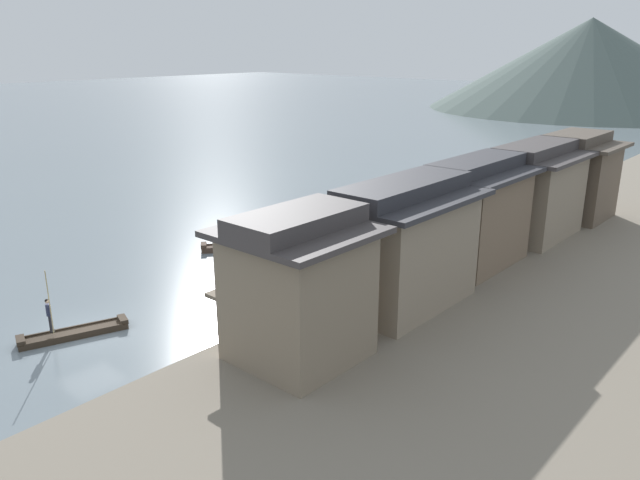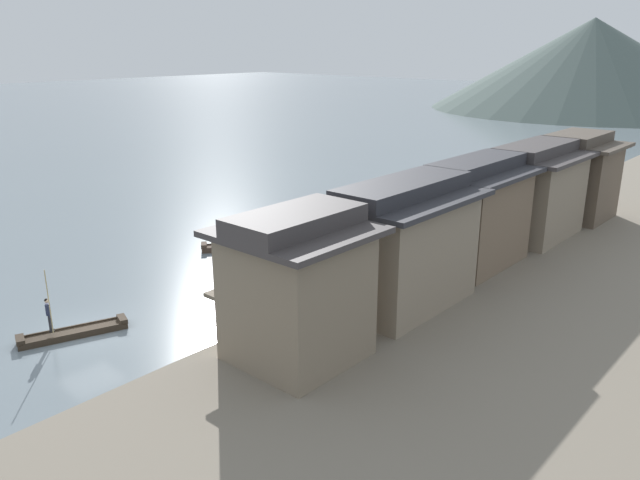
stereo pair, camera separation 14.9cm
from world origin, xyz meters
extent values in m
plane|color=slate|center=(0.00, 0.00, 0.00)|extent=(400.00, 400.00, 0.00)
cube|color=slate|center=(15.25, 30.00, 0.31)|extent=(18.00, 110.00, 0.62)
cube|color=#33281E|center=(-0.21, -0.51, 0.12)|extent=(2.45, 4.77, 0.24)
cube|color=#33281E|center=(0.52, 1.57, 0.34)|extent=(0.93, 0.62, 0.21)
cube|color=#33281E|center=(-0.93, -2.60, 0.34)|extent=(0.93, 0.62, 0.21)
cube|color=#33281E|center=(-0.62, -0.37, 0.28)|extent=(1.47, 4.01, 0.08)
cube|color=#33281E|center=(0.21, -0.66, 0.28)|extent=(1.47, 4.01, 0.08)
cube|color=black|center=(-0.57, -1.30, 0.47)|extent=(0.19, 0.24, 0.05)
cylinder|color=#232328|center=(-0.59, -1.34, 0.89)|extent=(0.11, 0.11, 0.78)
cube|color=black|center=(-0.41, -1.38, 0.47)|extent=(0.19, 0.24, 0.05)
cylinder|color=#232328|center=(-0.43, -1.42, 0.89)|extent=(0.11, 0.11, 0.78)
cube|color=#2D334C|center=(-0.51, -1.38, 1.54)|extent=(0.38, 0.32, 0.52)
cylinder|color=#2D334C|center=(-0.67, -1.23, 1.47)|extent=(0.08, 0.08, 0.56)
cylinder|color=#2D334C|center=(-0.29, -1.42, 1.47)|extent=(0.08, 0.08, 0.56)
sphere|color=#DBB28E|center=(-0.51, -1.38, 1.94)|extent=(0.20, 0.20, 0.20)
sphere|color=black|center=(-0.51, -1.39, 1.96)|extent=(0.18, 0.18, 0.18)
cylinder|color=tan|center=(-0.19, -1.42, 1.99)|extent=(0.04, 0.04, 3.00)
cube|color=brown|center=(4.79, 50.78, 0.09)|extent=(1.36, 4.56, 0.18)
cube|color=brown|center=(4.57, 52.86, 0.26)|extent=(0.82, 0.44, 0.16)
cube|color=brown|center=(5.02, 48.69, 0.26)|extent=(0.82, 0.44, 0.16)
cube|color=brown|center=(4.40, 50.73, 0.22)|extent=(0.51, 3.97, 0.08)
cube|color=brown|center=(5.19, 50.82, 0.22)|extent=(0.51, 3.97, 0.08)
ellipsoid|color=olive|center=(4.79, 50.78, 0.40)|extent=(0.90, 1.18, 0.43)
cube|color=#33281E|center=(-6.57, 58.04, 0.13)|extent=(4.04, 3.39, 0.26)
cube|color=#33281E|center=(-4.96, 56.82, 0.37)|extent=(0.81, 0.91, 0.23)
cube|color=#33281E|center=(-8.17, 59.26, 0.37)|extent=(0.81, 0.91, 0.23)
cube|color=#33281E|center=(-6.30, 58.39, 0.30)|extent=(3.11, 2.38, 0.08)
cube|color=#33281E|center=(-6.83, 57.69, 0.30)|extent=(3.11, 2.38, 0.08)
cube|color=#423328|center=(-6.45, 16.47, 0.09)|extent=(2.83, 4.10, 0.19)
cube|color=#423328|center=(-7.33, 14.80, 0.27)|extent=(1.01, 0.76, 0.17)
cube|color=#423328|center=(-5.57, 18.14, 0.27)|extent=(1.01, 0.76, 0.17)
cube|color=#423328|center=(-6.02, 16.24, 0.23)|extent=(1.74, 3.20, 0.08)
cube|color=#423328|center=(-6.88, 16.69, 0.23)|extent=(1.74, 3.20, 0.08)
cube|color=#232326|center=(-2.94, 37.92, 0.13)|extent=(1.87, 4.80, 0.25)
cube|color=#232326|center=(-2.52, 35.77, 0.37)|extent=(0.93, 0.52, 0.23)
cube|color=#232326|center=(-3.37, 40.08, 0.37)|extent=(0.93, 0.52, 0.23)
cube|color=#232326|center=(-2.50, 38.01, 0.29)|extent=(0.89, 4.13, 0.08)
cube|color=#232326|center=(-3.38, 37.84, 0.29)|extent=(0.89, 4.13, 0.08)
cube|color=#423328|center=(-4.32, 12.26, 0.14)|extent=(2.89, 3.25, 0.29)
cube|color=#423328|center=(-5.31, 11.04, 0.42)|extent=(0.87, 0.81, 0.26)
cube|color=#423328|center=(-3.33, 13.47, 0.42)|extent=(0.87, 0.81, 0.26)
cube|color=#423328|center=(-3.99, 11.99, 0.33)|extent=(1.92, 2.33, 0.08)
cube|color=#423328|center=(-4.65, 12.52, 0.33)|extent=(1.92, 2.33, 0.08)
ellipsoid|color=olive|center=(-4.32, 12.26, 0.52)|extent=(1.38, 1.43, 0.46)
cube|color=#7F705B|center=(9.60, 4.13, 3.22)|extent=(4.55, 4.63, 5.20)
cube|color=brown|center=(6.97, 4.13, 3.22)|extent=(0.70, 4.63, 0.16)
cube|color=#3D3838|center=(9.60, 4.13, 5.94)|extent=(5.45, 5.53, 0.24)
cube|color=#3D3838|center=(9.60, 4.13, 6.41)|extent=(2.73, 5.53, 0.70)
cube|color=gray|center=(9.58, 11.44, 3.22)|extent=(4.51, 7.02, 5.20)
cube|color=#6E6151|center=(6.97, 11.44, 3.22)|extent=(0.70, 7.02, 0.16)
cube|color=#2D2D33|center=(9.58, 11.44, 5.94)|extent=(5.41, 7.92, 0.24)
cube|color=#2D2D33|center=(9.58, 11.44, 6.41)|extent=(2.71, 7.92, 0.70)
cube|color=#75604C|center=(9.40, 18.97, 3.22)|extent=(4.17, 6.38, 5.20)
cube|color=brown|center=(6.97, 18.97, 3.22)|extent=(0.70, 6.38, 0.16)
cube|color=#2D2D33|center=(9.40, 18.97, 5.94)|extent=(5.07, 7.28, 0.24)
cube|color=#2D2D33|center=(9.40, 18.97, 6.41)|extent=(2.50, 7.28, 0.70)
cube|color=gray|center=(9.66, 26.54, 3.22)|extent=(4.67, 6.67, 5.20)
cube|color=#6E6151|center=(6.97, 26.54, 3.22)|extent=(0.70, 6.67, 0.16)
cube|color=#3D3838|center=(9.66, 26.54, 5.94)|extent=(5.57, 7.57, 0.24)
cube|color=#3D3838|center=(9.66, 26.54, 6.41)|extent=(2.80, 7.57, 0.70)
cube|color=brown|center=(9.93, 33.12, 3.22)|extent=(5.21, 5.00, 5.20)
cube|color=#4D4135|center=(6.97, 33.12, 3.22)|extent=(0.70, 5.00, 0.16)
cube|color=#4C4238|center=(9.93, 33.12, 5.94)|extent=(6.11, 5.90, 0.24)
cube|color=#4C4238|center=(9.93, 33.12, 6.41)|extent=(3.12, 5.90, 0.70)
cone|color=#4C5B56|center=(-19.43, 121.04, 8.97)|extent=(62.56, 62.56, 17.94)
camera|label=1|loc=(25.06, -12.15, 12.79)|focal=34.36mm
camera|label=2|loc=(25.17, -12.05, 12.79)|focal=34.36mm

